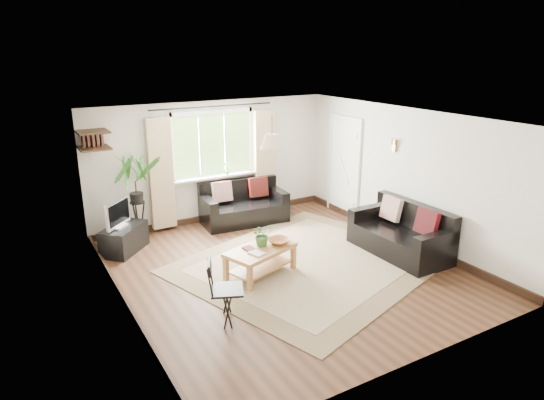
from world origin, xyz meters
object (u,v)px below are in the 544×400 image
sofa_back (244,204)px  folding_chair (227,291)px  coffee_table (261,261)px  sofa_right (400,231)px  tv_stand (124,239)px  palm_stand (137,199)px

sofa_back → folding_chair: (-1.86, -3.19, 0.04)m
sofa_back → coffee_table: (-0.85, -2.25, -0.17)m
sofa_back → sofa_right: (1.58, -2.72, 0.02)m
coffee_table → sofa_back: bearing=69.2°
tv_stand → palm_stand: (0.37, 0.37, 0.56)m
sofa_right → palm_stand: palm_stand is taller
sofa_back → palm_stand: palm_stand is taller
coffee_table → tv_stand: size_ratio=1.29×
tv_stand → palm_stand: bearing=0.2°
palm_stand → sofa_back: bearing=-3.0°
sofa_back → palm_stand: (-2.08, 0.11, 0.40)m
sofa_right → folding_chair: folding_chair is taller
sofa_right → tv_stand: size_ratio=2.03×
coffee_table → folding_chair: size_ratio=1.27×
sofa_back → palm_stand: size_ratio=1.05×
sofa_back → coffee_table: size_ratio=1.52×
sofa_back → palm_stand: bearing=-177.7°
coffee_table → palm_stand: bearing=117.5°
palm_stand → folding_chair: palm_stand is taller
coffee_table → folding_chair: folding_chair is taller
sofa_back → coffee_table: bearing=-105.5°
sofa_right → palm_stand: (-3.65, 2.83, 0.39)m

